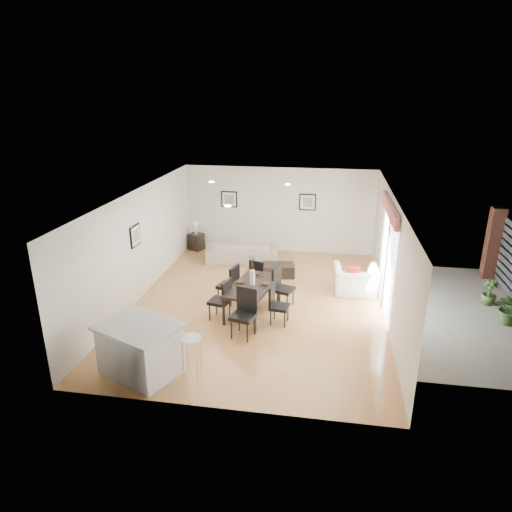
% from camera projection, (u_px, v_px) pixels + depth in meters
% --- Properties ---
extents(ground, '(8.00, 8.00, 0.00)m').
position_uv_depth(ground, '(259.00, 303.00, 11.21)').
color(ground, tan).
rests_on(ground, ground).
extents(wall_back, '(6.00, 0.04, 2.70)m').
position_uv_depth(wall_back, '(279.00, 210.00, 14.45)').
color(wall_back, silver).
rests_on(wall_back, ground).
extents(wall_front, '(6.00, 0.04, 2.70)m').
position_uv_depth(wall_front, '(218.00, 336.00, 7.04)').
color(wall_front, silver).
rests_on(wall_front, ground).
extents(wall_left, '(0.04, 8.00, 2.70)m').
position_uv_depth(wall_left, '(139.00, 245.00, 11.20)').
color(wall_left, silver).
rests_on(wall_left, ground).
extents(wall_right, '(0.04, 8.00, 2.70)m').
position_uv_depth(wall_right, '(390.00, 259.00, 10.28)').
color(wall_right, silver).
rests_on(wall_right, ground).
extents(ceiling, '(6.00, 8.00, 0.02)m').
position_uv_depth(ceiling, '(259.00, 195.00, 10.28)').
color(ceiling, white).
rests_on(ceiling, wall_back).
extents(sofa, '(2.26, 1.16, 0.63)m').
position_uv_depth(sofa, '(242.00, 251.00, 13.86)').
color(sofa, gray).
rests_on(sofa, ground).
extents(armchair, '(1.15, 1.02, 0.71)m').
position_uv_depth(armchair, '(355.00, 280.00, 11.65)').
color(armchair, beige).
rests_on(armchair, ground).
extents(courtyard_plant_a, '(0.70, 0.62, 0.74)m').
position_uv_depth(courtyard_plant_a, '(511.00, 308.00, 10.11)').
color(courtyard_plant_a, '#335022').
rests_on(courtyard_plant_a, ground).
extents(courtyard_plant_b, '(0.40, 0.40, 0.63)m').
position_uv_depth(courtyard_plant_b, '(489.00, 292.00, 11.05)').
color(courtyard_plant_b, '#335022').
rests_on(courtyard_plant_b, ground).
extents(dining_table, '(1.18, 1.85, 0.71)m').
position_uv_depth(dining_table, '(252.00, 287.00, 10.53)').
color(dining_table, black).
rests_on(dining_table, ground).
extents(dining_chair_wnear, '(0.51, 0.51, 0.97)m').
position_uv_depth(dining_chair_wnear, '(223.00, 298.00, 10.24)').
color(dining_chair_wnear, black).
rests_on(dining_chair_wnear, ground).
extents(dining_chair_wfar, '(0.55, 0.55, 0.98)m').
position_uv_depth(dining_chair_wfar, '(231.00, 282.00, 11.03)').
color(dining_chair_wfar, black).
rests_on(dining_chair_wfar, ground).
extents(dining_chair_enear, '(0.46, 0.46, 0.90)m').
position_uv_depth(dining_chair_enear, '(276.00, 302.00, 10.09)').
color(dining_chair_enear, black).
rests_on(dining_chair_enear, ground).
extents(dining_chair_efar, '(0.56, 0.56, 0.99)m').
position_uv_depth(dining_chair_efar, '(281.00, 285.00, 10.89)').
color(dining_chair_efar, black).
rests_on(dining_chair_efar, ground).
extents(dining_chair_head, '(0.58, 0.58, 1.06)m').
position_uv_depth(dining_chair_head, '(245.00, 310.00, 9.56)').
color(dining_chair_head, black).
rests_on(dining_chair_head, ground).
extents(dining_chair_foot, '(0.53, 0.53, 0.92)m').
position_uv_depth(dining_chair_foot, '(259.00, 275.00, 11.56)').
color(dining_chair_foot, black).
rests_on(dining_chair_foot, ground).
extents(vase, '(0.94, 1.44, 0.73)m').
position_uv_depth(vase, '(252.00, 272.00, 10.40)').
color(vase, white).
rests_on(vase, dining_table).
extents(coffee_table, '(0.97, 0.68, 0.36)m').
position_uv_depth(coffee_table, '(278.00, 270.00, 12.78)').
color(coffee_table, black).
rests_on(coffee_table, ground).
extents(side_table, '(0.53, 0.53, 0.54)m').
position_uv_depth(side_table, '(196.00, 242.00, 14.91)').
color(side_table, black).
rests_on(side_table, ground).
extents(table_lamp, '(0.21, 0.21, 0.40)m').
position_uv_depth(table_lamp, '(196.00, 226.00, 14.73)').
color(table_lamp, white).
rests_on(table_lamp, side_table).
extents(cushion, '(0.36, 0.16, 0.35)m').
position_uv_depth(cushion, '(352.00, 273.00, 11.49)').
color(cushion, '#AB1D16').
rests_on(cushion, armchair).
extents(kitchen_island, '(1.71, 1.55, 0.98)m').
position_uv_depth(kitchen_island, '(140.00, 349.00, 8.30)').
color(kitchen_island, silver).
rests_on(kitchen_island, ground).
extents(bar_stool, '(0.38, 0.38, 0.82)m').
position_uv_depth(bar_stool, '(191.00, 343.00, 8.08)').
color(bar_stool, white).
rests_on(bar_stool, ground).
extents(framed_print_back_left, '(0.52, 0.04, 0.52)m').
position_uv_depth(framed_print_back_left, '(229.00, 199.00, 14.57)').
color(framed_print_back_left, black).
rests_on(framed_print_back_left, wall_back).
extents(framed_print_back_right, '(0.52, 0.04, 0.52)m').
position_uv_depth(framed_print_back_right, '(308.00, 202.00, 14.18)').
color(framed_print_back_right, black).
rests_on(framed_print_back_right, wall_back).
extents(framed_print_left_wall, '(0.04, 0.52, 0.52)m').
position_uv_depth(framed_print_left_wall, '(135.00, 236.00, 10.91)').
color(framed_print_left_wall, black).
rests_on(framed_print_left_wall, wall_left).
extents(sliding_door, '(0.12, 2.70, 2.57)m').
position_uv_depth(sliding_door, '(388.00, 241.00, 10.46)').
color(sliding_door, white).
rests_on(sliding_door, wall_right).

